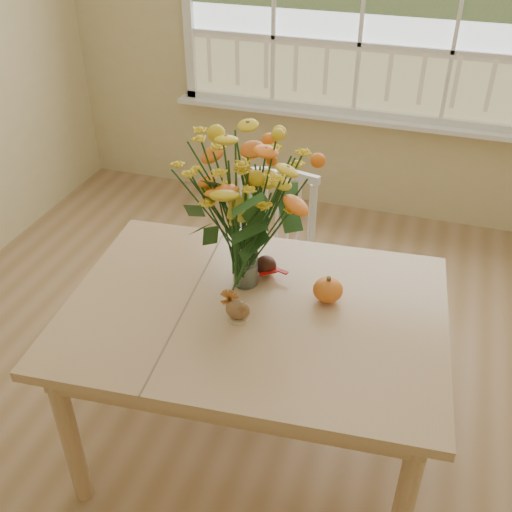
% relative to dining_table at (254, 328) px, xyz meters
% --- Properties ---
extents(floor, '(4.00, 4.50, 0.01)m').
position_rel_dining_table_xyz_m(floor, '(-0.03, -0.07, -0.66)').
color(floor, '#9A744A').
rests_on(floor, ground).
extents(wall_back, '(4.00, 0.02, 2.70)m').
position_rel_dining_table_xyz_m(wall_back, '(-0.03, 2.18, 0.70)').
color(wall_back, '#D1BF86').
rests_on(wall_back, floor).
extents(dining_table, '(1.47, 1.11, 0.74)m').
position_rel_dining_table_xyz_m(dining_table, '(0.00, 0.00, 0.00)').
color(dining_table, tan).
rests_on(dining_table, floor).
extents(windsor_chair, '(0.43, 0.42, 0.86)m').
position_rel_dining_table_xyz_m(windsor_chair, '(-0.15, 0.76, -0.16)').
color(windsor_chair, white).
rests_on(windsor_chair, floor).
extents(flower_vase, '(0.45, 0.45, 0.54)m').
position_rel_dining_table_xyz_m(flower_vase, '(-0.08, 0.14, 0.42)').
color(flower_vase, white).
rests_on(flower_vase, dining_table).
extents(pumpkin, '(0.11, 0.11, 0.09)m').
position_rel_dining_table_xyz_m(pumpkin, '(0.24, 0.13, 0.14)').
color(pumpkin, '#EB591B').
rests_on(pumpkin, dining_table).
extents(turkey_figurine, '(0.09, 0.07, 0.11)m').
position_rel_dining_table_xyz_m(turkey_figurine, '(-0.04, -0.08, 0.14)').
color(turkey_figurine, '#CCB78C').
rests_on(turkey_figurine, dining_table).
extents(dark_gourd, '(0.12, 0.08, 0.08)m').
position_rel_dining_table_xyz_m(dark_gourd, '(-0.02, 0.22, 0.13)').
color(dark_gourd, '#38160F').
rests_on(dark_gourd, dining_table).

